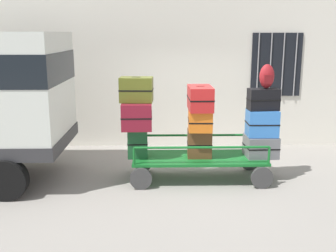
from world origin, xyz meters
name	(u,v)px	position (x,y,z in m)	size (l,w,h in m)	color
ground_plane	(185,176)	(0.00, 0.00, 0.00)	(40.00, 40.00, 0.00)	gray
building_wall	(181,43)	(0.01, 2.36, 2.50)	(12.00, 0.38, 5.00)	silver
luggage_cart	(199,161)	(0.25, -0.19, 0.37)	(2.58, 1.06, 0.45)	#146023
cart_railing	(199,143)	(0.25, -0.19, 0.73)	(2.46, 0.93, 0.33)	#146023
suitcase_left_bottom	(137,142)	(-0.92, -0.15, 0.73)	(0.40, 0.41, 0.57)	#194C28
suitcase_left_middle	(137,115)	(-0.92, -0.15, 1.26)	(0.57, 0.82, 0.49)	maroon
suitcase_left_top	(136,90)	(-0.92, -0.19, 1.74)	(0.62, 0.42, 0.46)	#4C5119
suitcase_midleft_bottom	(199,143)	(0.25, -0.19, 0.71)	(0.46, 0.37, 0.53)	brown
suitcase_midleft_middle	(200,120)	(0.25, -0.23, 1.17)	(0.45, 0.58, 0.37)	orange
suitcase_midleft_top	(200,98)	(0.25, -0.18, 1.57)	(0.44, 0.75, 0.44)	#B21E1E
suitcase_center_bottom	(261,146)	(1.42, -0.18, 0.65)	(0.61, 0.55, 0.41)	slate
suitcase_center_middle	(262,123)	(1.42, -0.18, 1.10)	(0.57, 0.45, 0.50)	#3372C6
suitcase_center_top	(263,99)	(1.42, -0.19, 1.55)	(0.59, 0.34, 0.40)	black
backpack	(267,76)	(1.46, -0.19, 1.97)	(0.27, 0.22, 0.44)	maroon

